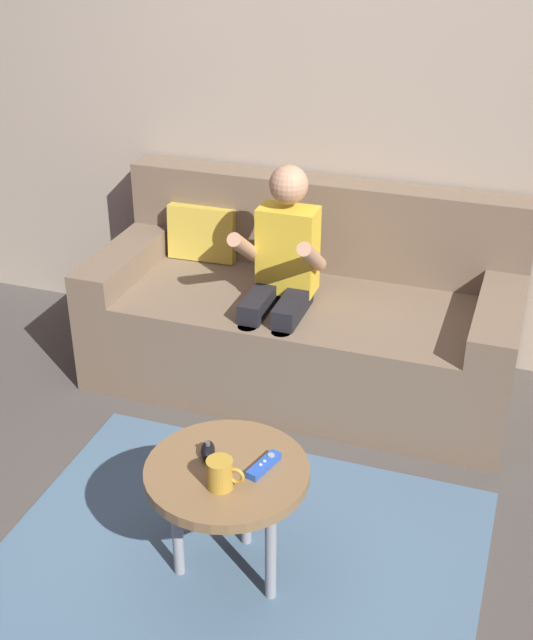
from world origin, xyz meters
TOP-DOWN VIEW (x-y plane):
  - ground_plane at (0.00, 0.00)m, footprint 8.62×8.62m
  - wall_back at (0.00, 1.83)m, footprint 4.31×0.05m
  - couch at (-0.04, 1.44)m, footprint 1.82×0.80m
  - person_seated_on_couch at (-0.09, 1.25)m, footprint 0.34×0.42m
  - coffee_table at (0.09, 0.18)m, footprint 0.51×0.51m
  - area_rug at (0.09, 0.17)m, footprint 1.60×1.39m
  - game_remote_blue_near_edge at (0.20, 0.21)m, footprint 0.07×0.14m
  - nunchuk_black at (0.02, 0.21)m, footprint 0.07×0.10m
  - coffee_mug at (0.11, 0.09)m, footprint 0.12×0.08m

SIDE VIEW (x-z plane):
  - ground_plane at x=0.00m, z-range 0.00..0.00m
  - area_rug at x=0.09m, z-range 0.00..0.01m
  - couch at x=-0.04m, z-range -0.13..0.72m
  - coffee_table at x=0.09m, z-range 0.17..0.61m
  - game_remote_blue_near_edge at x=0.20m, z-range 0.44..0.46m
  - nunchuk_black at x=0.02m, z-range 0.43..0.48m
  - coffee_mug at x=0.11m, z-range 0.44..0.53m
  - person_seated_on_couch at x=-0.09m, z-range 0.07..1.08m
  - wall_back at x=0.00m, z-range 0.00..2.50m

